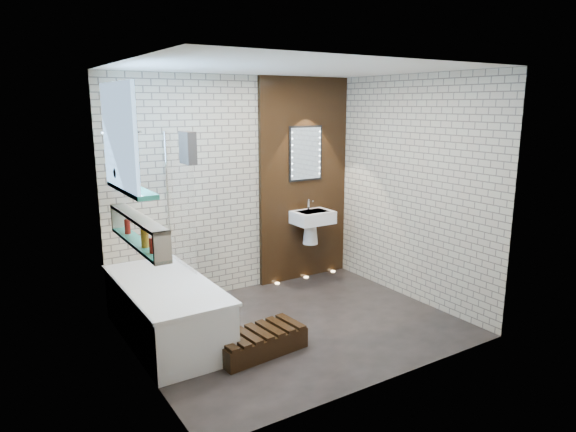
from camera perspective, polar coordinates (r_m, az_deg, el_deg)
ground at (r=5.44m, az=0.86°, el=-12.20°), size 3.20×3.20×0.00m
room_shell at (r=5.04m, az=0.91°, el=1.35°), size 3.24×3.20×2.60m
walnut_panel at (r=6.60m, az=1.78°, el=4.00°), size 1.30×0.06×2.60m
clerestory_window at (r=4.65m, az=-18.12°, el=7.28°), size 0.18×1.00×0.94m
display_niche at (r=4.58m, az=-16.42°, el=-1.60°), size 0.14×1.30×0.26m
bathtub at (r=5.22m, az=-13.47°, el=-10.22°), size 0.79×1.74×0.70m
bath_screen at (r=5.45m, az=-11.99°, el=1.70°), size 0.01×0.78×1.40m
towel at (r=5.11m, az=-11.14°, el=7.50°), size 0.09×0.24×0.32m
shower_head at (r=5.29m, az=-16.99°, el=8.99°), size 0.18×0.18×0.02m
washbasin at (r=6.54m, az=2.71°, el=-0.65°), size 0.50×0.36×0.58m
led_mirror at (r=6.53m, az=1.99°, el=7.00°), size 0.50×0.02×0.70m
walnut_step at (r=4.89m, az=-3.22°, el=-13.97°), size 0.89×0.46×0.19m
niche_bottles at (r=4.48m, az=-16.00°, el=-2.26°), size 0.06×0.79×0.17m
sill_vases at (r=4.86m, az=-17.68°, el=4.66°), size 0.22×0.22×0.22m
floor_uplights at (r=6.86m, az=2.04°, el=-6.83°), size 0.96×0.06×0.01m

